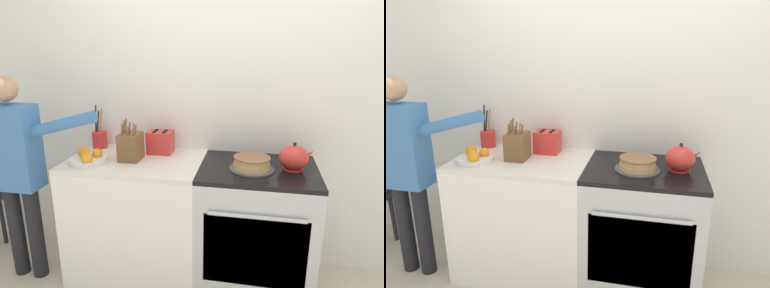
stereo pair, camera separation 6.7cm
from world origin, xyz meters
TOP-DOWN VIEW (x-y plane):
  - wall_back at (0.00, 0.67)m, footprint 8.00×0.04m
  - counter_cabinet at (-0.64, 0.32)m, footprint 0.97×0.65m
  - stove_range at (0.24, 0.32)m, footprint 0.79×0.68m
  - layer_cake at (0.20, 0.28)m, footprint 0.30×0.30m
  - tea_kettle at (0.47, 0.34)m, footprint 0.24×0.19m
  - knife_block at (-0.67, 0.32)m, footprint 0.14×0.18m
  - utensil_crock at (-1.02, 0.56)m, footprint 0.12×0.12m
  - fruit_bowl at (-0.94, 0.20)m, footprint 0.26×0.26m
  - toaster at (-0.50, 0.52)m, footprint 0.20×0.15m
  - person_baker at (-1.45, 0.11)m, footprint 0.90×0.20m

SIDE VIEW (x-z plane):
  - counter_cabinet at x=-0.64m, z-range 0.00..0.92m
  - stove_range at x=0.24m, z-range 0.00..0.92m
  - person_baker at x=-1.45m, z-range 0.14..1.67m
  - fruit_bowl at x=-0.94m, z-range 0.91..1.01m
  - layer_cake at x=0.20m, z-range 0.92..1.01m
  - utensil_crock at x=-1.02m, z-range 0.83..1.17m
  - tea_kettle at x=0.47m, z-range 0.91..1.10m
  - toaster at x=-0.50m, z-range 0.92..1.09m
  - knife_block at x=-0.67m, z-range 0.88..1.17m
  - wall_back at x=0.00m, z-range 0.00..2.60m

